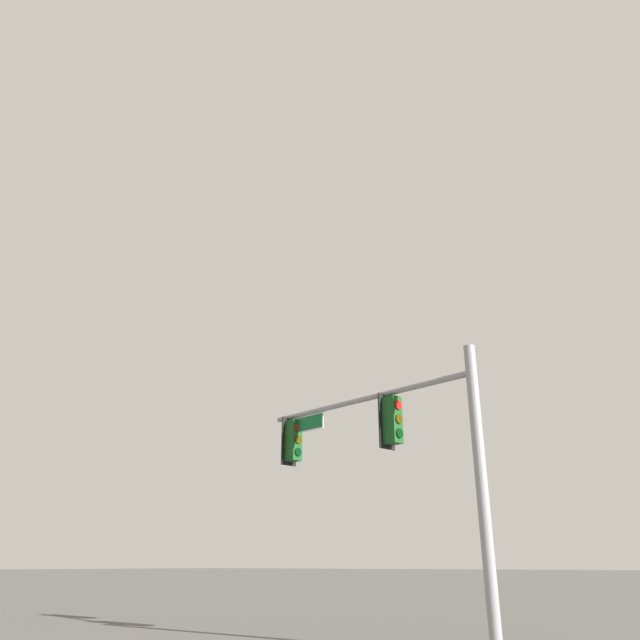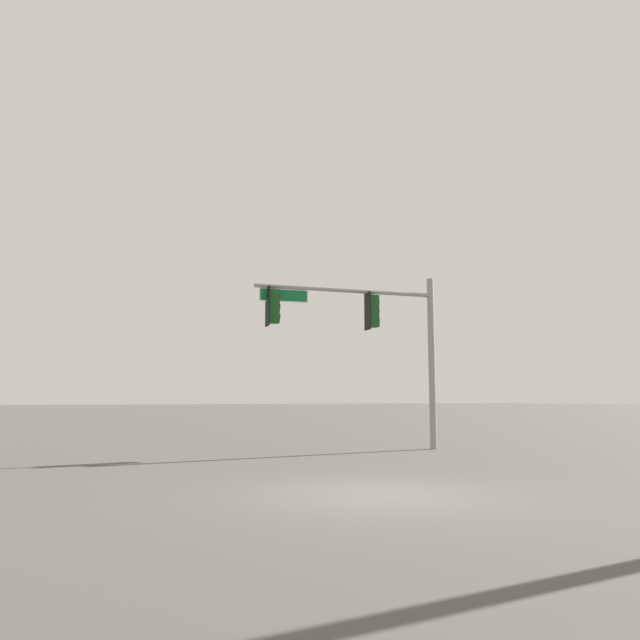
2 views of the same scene
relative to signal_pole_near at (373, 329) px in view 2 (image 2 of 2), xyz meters
The scene contains 2 objects.
ground_plane 10.53m from the signal_pole_near, 57.33° to the left, with size 400.00×400.00×0.00m, color #514F4C.
signal_pole_near is the anchor object (origin of this frame).
Camera 2 is at (6.39, 9.63, 1.71)m, focal length 35.00 mm.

